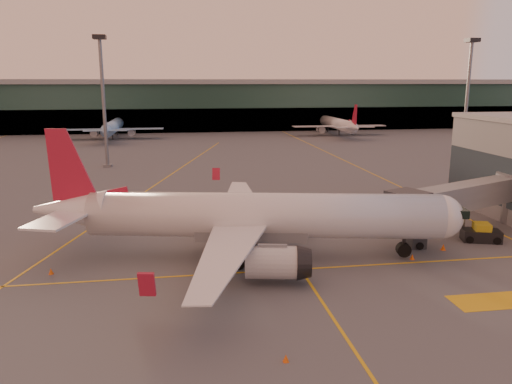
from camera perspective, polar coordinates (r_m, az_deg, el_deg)
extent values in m
plane|color=#4C4F54|center=(41.09, -0.10, -11.71)|extent=(600.00, 600.00, 0.00)
cube|color=gold|center=(45.64, -1.07, -9.16)|extent=(80.00, 0.25, 0.01)
cube|color=gold|center=(83.85, -11.63, 0.66)|extent=(31.30, 115.98, 0.01)
cube|color=gold|center=(114.08, 9.49, 3.85)|extent=(0.25, 160.00, 0.01)
cube|color=gold|center=(35.24, 10.40, -16.28)|extent=(0.25, 30.00, 0.01)
cube|color=gold|center=(44.02, 25.13, -11.25)|extent=(6.00, 3.00, 0.01)
cube|color=#19382D|center=(179.34, -7.15, 9.59)|extent=(400.00, 18.00, 16.00)
cube|color=gray|center=(179.12, -7.22, 12.40)|extent=(400.00, 20.00, 1.60)
cube|color=black|center=(171.11, -7.01, 8.11)|extent=(400.00, 1.00, 8.00)
cube|color=#2D3D47|center=(68.35, 25.86, 1.26)|extent=(0.30, 21.60, 6.00)
cylinder|color=slate|center=(104.11, -17.00, 9.58)|extent=(0.70, 0.70, 25.00)
cube|color=black|center=(104.35, -17.47, 16.55)|extent=(2.40, 2.40, 0.80)
cube|color=slate|center=(105.33, -16.58, 2.92)|extent=(1.60, 1.60, 0.50)
cylinder|color=slate|center=(116.24, 22.94, 9.40)|extent=(0.70, 0.70, 25.00)
cube|color=black|center=(116.46, 23.49, 15.63)|extent=(2.40, 2.40, 0.80)
cube|color=slate|center=(117.34, 22.43, 3.43)|extent=(1.60, 1.60, 0.50)
cylinder|color=white|center=(47.99, 0.95, -2.65)|extent=(33.73, 10.58, 4.30)
sphere|color=white|center=(50.55, 20.33, -2.66)|extent=(4.22, 4.22, 4.22)
cube|color=black|center=(50.82, 21.69, -2.07)|extent=(2.43, 3.11, 0.75)
cone|color=white|center=(51.78, -20.35, -1.95)|extent=(8.00, 5.41, 4.09)
cube|color=white|center=(48.33, -21.54, -2.91)|extent=(5.54, 7.70, 0.22)
cylinder|color=silver|center=(42.48, 1.88, -8.06)|extent=(4.95, 3.60, 2.80)
cylinder|color=black|center=(46.45, -2.18, -7.50)|extent=(2.19, 1.85, 1.94)
cylinder|color=black|center=(46.25, -2.19, -6.81)|extent=(0.39, 0.39, 1.18)
cube|color=white|center=(54.93, -18.53, -0.90)|extent=(3.82, 7.12, 0.22)
cylinder|color=silver|center=(54.92, 1.93, -3.26)|extent=(4.95, 3.60, 2.80)
cylinder|color=black|center=(51.72, -1.73, -5.38)|extent=(2.19, 1.85, 1.94)
cylinder|color=black|center=(51.55, -1.74, -4.76)|extent=(0.39, 0.39, 1.18)
cube|color=slate|center=(48.42, -0.51, -4.24)|extent=(11.09, 5.39, 1.72)
cylinder|color=black|center=(50.57, 16.50, -6.34)|extent=(1.49, 1.10, 1.36)
cube|color=slate|center=(59.26, 22.78, -0.41)|extent=(18.71, 10.30, 2.70)
cube|color=#2D3035|center=(52.42, 16.91, -1.56)|extent=(4.49, 4.49, 3.00)
cube|color=#2D3035|center=(54.74, 17.70, -4.72)|extent=(1.60, 2.40, 2.40)
cylinder|color=black|center=(54.04, 18.16, -5.86)|extent=(0.80, 0.40, 0.80)
cylinder|color=black|center=(55.91, 17.15, -5.18)|extent=(0.80, 0.40, 0.80)
cylinder|color=slate|center=(59.94, 22.55, -3.16)|extent=(0.50, 0.50, 3.30)
cylinder|color=slate|center=(67.98, 27.20, -1.82)|extent=(2.40, 2.40, 3.30)
cube|color=red|center=(53.02, -2.40, -5.28)|extent=(3.40, 3.01, 1.32)
cube|color=silver|center=(52.31, -2.68, -3.17)|extent=(5.56, 3.95, 2.47)
cylinder|color=black|center=(51.51, -3.40, -6.14)|extent=(0.85, 0.58, 0.79)
cylinder|color=black|center=(52.96, -0.33, -5.59)|extent=(0.85, 0.58, 0.79)
cube|color=black|center=(59.14, 24.32, -4.55)|extent=(4.35, 3.15, 1.26)
cube|color=gold|center=(58.91, 24.40, -3.75)|extent=(2.09, 2.24, 1.03)
cylinder|color=black|center=(57.99, 23.23, -5.02)|extent=(0.87, 0.57, 0.80)
cylinder|color=black|center=(58.76, 25.83, -5.04)|extent=(0.87, 0.57, 0.80)
cone|color=#ED5A0C|center=(54.72, 20.62, -5.91)|extent=(0.50, 0.50, 0.64)
cube|color=#ED5A0C|center=(54.81, 20.59, -6.21)|extent=(0.44, 0.44, 0.03)
cone|color=#ED5A0C|center=(48.72, -22.39, -8.37)|extent=(0.44, 0.44, 0.56)
cube|color=#ED5A0C|center=(48.82, -22.36, -8.66)|extent=(0.38, 0.38, 0.03)
cone|color=#ED5A0C|center=(32.34, 3.43, -18.42)|extent=(0.39, 0.39, 0.49)
cube|color=#ED5A0C|center=(32.46, 3.43, -18.77)|extent=(0.33, 0.33, 0.03)
cone|color=#ED5A0C|center=(65.77, -4.21, -2.09)|extent=(0.49, 0.49, 0.62)
cube|color=#ED5A0C|center=(65.84, -4.21, -2.34)|extent=(0.42, 0.42, 0.03)
cone|color=#ED5A0C|center=(50.99, 17.43, -7.06)|extent=(0.44, 0.44, 0.56)
cube|color=#ED5A0C|center=(51.07, 17.41, -7.34)|extent=(0.38, 0.38, 0.03)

